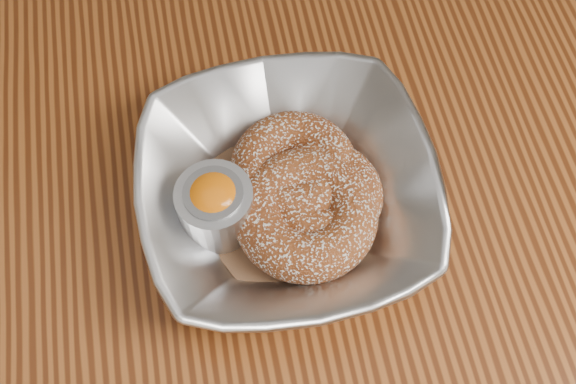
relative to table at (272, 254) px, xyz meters
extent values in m
cube|color=brown|center=(0.00, 0.00, 0.08)|extent=(1.20, 0.80, 0.04)
cube|color=#4E2712|center=(0.54, 0.34, -0.30)|extent=(0.06, 0.06, 0.71)
imported|color=#BABCC1|center=(0.02, 0.00, 0.13)|extent=(0.24, 0.24, 0.06)
cube|color=brown|center=(0.02, 0.00, 0.11)|extent=(0.19, 0.19, 0.00)
torus|color=brown|center=(0.02, 0.02, 0.13)|extent=(0.14, 0.14, 0.04)
torus|color=brown|center=(0.02, -0.02, 0.13)|extent=(0.12, 0.12, 0.04)
torus|color=brown|center=(0.04, -0.01, 0.13)|extent=(0.11, 0.11, 0.03)
cylinder|color=#BABCC1|center=(-0.04, -0.01, 0.13)|extent=(0.06, 0.06, 0.05)
cylinder|color=gray|center=(-0.04, -0.01, 0.14)|extent=(0.05, 0.05, 0.05)
ellipsoid|color=orange|center=(-0.04, -0.01, 0.15)|extent=(0.04, 0.04, 0.03)
camera|label=1|loc=(-0.03, -0.24, 0.60)|focal=42.00mm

